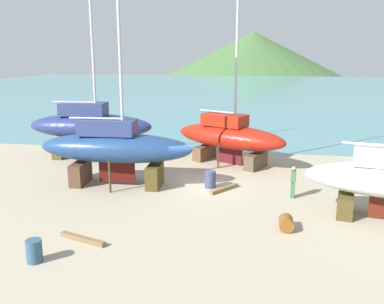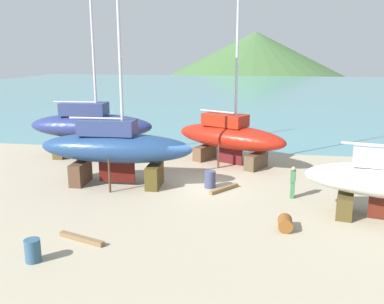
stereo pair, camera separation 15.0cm
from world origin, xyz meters
The scene contains 12 objects.
ground_plane centered at (0.00, -2.64, 0.00)m, with size 45.44×45.44×0.00m, color tan.
sea_water centered at (0.00, 59.41, 0.00)m, with size 131.19×101.38×0.01m, color teal.
headland_hill centered at (-0.52, 170.26, 0.00)m, with size 127.46×127.46×31.31m, color #436737.
sailboat_small_center centered at (-4.43, -0.44, 2.19)m, with size 8.75×2.72×12.83m.
sailboat_far_slipway centered at (-8.37, 5.56, 2.29)m, with size 8.94×3.36×14.92m.
sailboat_large_starboard centered at (1.50, 5.34, 1.91)m, with size 8.35×5.91×14.40m.
worker centered at (5.31, -1.00, 0.87)m, with size 0.30×0.47×1.68m.
barrel_tipped_center centered at (4.76, -5.26, 0.31)m, with size 0.61×0.61×0.83m, color brown.
barrel_rust_near centered at (0.88, -0.01, 0.47)m, with size 0.62×0.62×0.95m, color #3C4263.
barrel_blue_faded centered at (-4.38, -9.60, 0.43)m, with size 0.57×0.57×0.85m, color #30546C.
timber_short_cross centered at (1.71, -0.44, 0.10)m, with size 2.11×0.22×0.19m, color olive.
timber_short_skew centered at (-3.37, -7.71, 0.10)m, with size 2.20×0.23×0.19m, color brown.
Camera 1 is at (3.48, -22.57, 7.45)m, focal length 39.74 mm.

